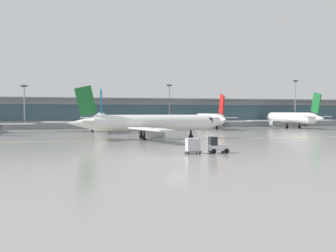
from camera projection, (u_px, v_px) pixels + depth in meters
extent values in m
plane|color=gray|center=(176.00, 158.00, 44.36)|extent=(400.00, 400.00, 0.00)
cube|color=yellow|center=(155.00, 140.00, 73.03)|extent=(109.92, 4.88, 0.01)
cube|color=#9EA3A8|center=(103.00, 114.00, 128.46)|extent=(195.14, 8.00, 9.00)
cube|color=#385666|center=(104.00, 113.00, 124.50)|extent=(187.33, 0.16, 5.04)
cube|color=slate|center=(103.00, 99.00, 126.83)|extent=(202.94, 11.00, 0.60)
cube|color=white|center=(10.00, 124.00, 96.86)|extent=(12.10, 6.32, 0.24)
cylinder|color=#999EA3|center=(0.00, 127.00, 97.40)|extent=(1.91, 3.12, 1.78)
cylinder|color=white|center=(101.00, 119.00, 105.72)|extent=(5.22, 23.79, 3.28)
cone|color=white|center=(100.00, 118.00, 119.27)|extent=(3.43, 4.18, 3.11)
cube|color=black|center=(101.00, 116.00, 116.67)|extent=(2.79, 3.15, 1.15)
cone|color=white|center=(101.00, 120.00, 91.53)|extent=(3.21, 5.46, 2.79)
cube|color=white|center=(68.00, 122.00, 102.39)|extent=(13.71, 7.68, 0.27)
cylinder|color=#999EA3|center=(79.00, 125.00, 104.32)|extent=(2.31, 3.63, 2.02)
cube|color=white|center=(132.00, 122.00, 105.34)|extent=(13.84, 5.67, 0.27)
cylinder|color=#999EA3|center=(122.00, 125.00, 106.32)|extent=(2.31, 3.63, 2.02)
cube|color=#1472B2|center=(101.00, 101.00, 92.40)|extent=(0.71, 4.43, 6.17)
cube|color=white|center=(91.00, 118.00, 92.50)|extent=(5.00, 2.71, 0.23)
cube|color=white|center=(111.00, 117.00, 93.35)|extent=(5.00, 2.71, 0.23)
cylinder|color=black|center=(101.00, 127.00, 113.94)|extent=(0.42, 0.42, 1.74)
cylinder|color=black|center=(101.00, 128.00, 113.96)|extent=(0.60, 0.91, 0.87)
cylinder|color=black|center=(92.00, 128.00, 103.53)|extent=(0.42, 0.42, 1.74)
cylinder|color=black|center=(92.00, 130.00, 103.55)|extent=(0.60, 0.91, 0.87)
cylinder|color=black|center=(109.00, 128.00, 104.31)|extent=(0.42, 0.42, 1.74)
cylinder|color=black|center=(109.00, 130.00, 104.33)|extent=(0.60, 0.91, 0.87)
cylinder|color=white|center=(208.00, 119.00, 117.93)|extent=(4.65, 22.07, 3.04)
cone|color=white|center=(198.00, 118.00, 130.47)|extent=(3.15, 3.85, 2.89)
cube|color=black|center=(199.00, 117.00, 128.07)|extent=(2.57, 2.91, 1.06)
cone|color=white|center=(223.00, 120.00, 104.78)|extent=(2.94, 5.04, 2.59)
cube|color=white|center=(185.00, 122.00, 114.76)|extent=(12.74, 7.03, 0.25)
cylinder|color=#999EA3|center=(192.00, 124.00, 116.58)|extent=(2.11, 3.35, 1.88)
cube|color=white|center=(235.00, 121.00, 117.64)|extent=(12.85, 5.37, 0.25)
cylinder|color=#999EA3|center=(226.00, 124.00, 118.53)|extent=(2.11, 3.35, 1.88)
cube|color=red|center=(222.00, 104.00, 105.58)|extent=(0.62, 4.11, 5.73)
cube|color=white|center=(213.00, 118.00, 105.66)|extent=(4.62, 2.47, 0.21)
cube|color=white|center=(229.00, 118.00, 106.49)|extent=(4.62, 2.47, 0.21)
cylinder|color=black|center=(202.00, 125.00, 125.54)|extent=(0.39, 0.39, 1.61)
cylinder|color=black|center=(202.00, 127.00, 125.56)|extent=(0.55, 0.84, 0.81)
cylinder|color=black|center=(203.00, 127.00, 115.88)|extent=(0.39, 0.39, 1.61)
cylinder|color=black|center=(203.00, 128.00, 115.89)|extent=(0.55, 0.84, 0.81)
cylinder|color=black|center=(217.00, 126.00, 116.64)|extent=(0.39, 0.39, 1.61)
cylinder|color=black|center=(217.00, 128.00, 116.65)|extent=(0.55, 0.84, 0.81)
cylinder|color=white|center=(290.00, 118.00, 124.12)|extent=(3.32, 23.35, 3.24)
cone|color=white|center=(268.00, 117.00, 137.26)|extent=(3.09, 3.90, 3.08)
cube|color=black|center=(272.00, 116.00, 134.74)|extent=(2.54, 2.93, 1.13)
cone|color=white|center=(318.00, 118.00, 110.36)|extent=(2.77, 5.20, 2.76)
cube|color=white|center=(270.00, 121.00, 120.16)|extent=(13.67, 6.58, 0.27)
cylinder|color=#999EA3|center=(275.00, 123.00, 122.27)|extent=(2.01, 3.44, 2.00)
cube|color=white|center=(316.00, 120.00, 124.47)|extent=(13.67, 6.66, 0.27)
cylinder|color=#999EA3|center=(306.00, 123.00, 125.19)|extent=(2.01, 3.44, 2.00)
cube|color=#19662D|center=(316.00, 103.00, 111.20)|extent=(0.36, 4.37, 6.10)
cube|color=white|center=(308.00, 117.00, 111.09)|extent=(4.78, 2.30, 0.23)
cube|color=white|center=(322.00, 117.00, 112.33)|extent=(4.78, 2.30, 0.23)
cylinder|color=black|center=(276.00, 125.00, 132.10)|extent=(0.42, 0.42, 1.72)
cylinder|color=black|center=(276.00, 126.00, 132.11)|extent=(0.53, 0.86, 0.86)
cylinder|color=black|center=(287.00, 126.00, 121.81)|extent=(0.42, 0.42, 1.72)
cylinder|color=black|center=(287.00, 127.00, 121.82)|extent=(0.53, 0.86, 0.86)
cylinder|color=black|center=(299.00, 126.00, 122.95)|extent=(0.42, 0.42, 1.72)
cylinder|color=black|center=(299.00, 127.00, 122.96)|extent=(0.53, 0.86, 0.86)
cylinder|color=white|center=(152.00, 123.00, 74.84)|extent=(22.12, 3.96, 3.06)
cone|color=white|center=(216.00, 122.00, 77.63)|extent=(3.79, 3.05, 2.90)
cube|color=black|center=(204.00, 120.00, 77.08)|extent=(2.85, 2.50, 1.07)
cone|color=white|center=(80.00, 123.00, 71.93)|extent=(5.00, 2.80, 2.60)
cube|color=white|center=(137.00, 126.00, 82.12)|extent=(6.70, 12.86, 0.25)
cylinder|color=#999EA3|center=(145.00, 130.00, 79.99)|extent=(3.31, 2.02, 1.89)
cube|color=white|center=(150.00, 129.00, 66.85)|extent=(5.78, 12.91, 0.25)
cylinder|color=#999EA3|center=(155.00, 133.00, 69.63)|extent=(3.31, 2.02, 1.89)
cube|color=#19662D|center=(86.00, 101.00, 71.98)|extent=(4.13, 0.49, 5.76)
cube|color=white|center=(88.00, 120.00, 74.39)|extent=(2.34, 4.58, 0.22)
cube|color=white|center=(88.00, 121.00, 70.01)|extent=(2.34, 4.58, 0.22)
cylinder|color=black|center=(191.00, 134.00, 76.60)|extent=(0.40, 0.40, 1.62)
cylinder|color=black|center=(191.00, 136.00, 76.62)|extent=(0.83, 0.53, 0.81)
cylinder|color=black|center=(141.00, 134.00, 76.56)|extent=(0.40, 0.40, 1.62)
cylinder|color=black|center=(141.00, 136.00, 76.58)|extent=(0.83, 0.53, 0.81)
cylinder|color=black|center=(145.00, 136.00, 72.52)|extent=(0.40, 0.40, 1.62)
cylinder|color=black|center=(145.00, 138.00, 72.54)|extent=(0.83, 0.53, 0.81)
cube|color=silver|center=(218.00, 148.00, 50.09)|extent=(2.68, 1.56, 0.70)
cube|color=#1E2328|center=(213.00, 141.00, 49.91)|extent=(0.98, 1.29, 1.10)
cylinder|color=black|center=(223.00, 150.00, 50.96)|extent=(0.61, 0.26, 0.60)
cylinder|color=black|center=(227.00, 151.00, 49.59)|extent=(0.61, 0.26, 0.60)
cylinder|color=black|center=(210.00, 150.00, 50.62)|extent=(0.61, 0.26, 0.60)
cylinder|color=black|center=(214.00, 151.00, 49.25)|extent=(0.61, 0.26, 0.60)
cube|color=#595B60|center=(193.00, 151.00, 49.44)|extent=(2.20, 1.73, 0.12)
cube|color=silver|center=(193.00, 145.00, 49.41)|extent=(1.69, 1.60, 1.60)
cylinder|color=black|center=(197.00, 152.00, 50.28)|extent=(0.23, 0.11, 0.22)
cylinder|color=black|center=(200.00, 153.00, 48.91)|extent=(0.23, 0.11, 0.22)
cylinder|color=black|center=(186.00, 152.00, 49.99)|extent=(0.23, 0.11, 0.22)
cylinder|color=black|center=(188.00, 153.00, 48.61)|extent=(0.23, 0.11, 0.22)
cylinder|color=gray|center=(24.00, 108.00, 113.81)|extent=(0.36, 0.36, 12.46)
cube|color=#3F3F42|center=(24.00, 86.00, 113.56)|extent=(1.80, 0.30, 0.50)
cylinder|color=gray|center=(169.00, 107.00, 127.46)|extent=(0.36, 0.36, 13.56)
cube|color=#3F3F42|center=(169.00, 85.00, 127.19)|extent=(1.80, 0.30, 0.50)
cylinder|color=gray|center=(295.00, 104.00, 137.32)|extent=(0.36, 0.36, 15.76)
cube|color=#3F3F42|center=(296.00, 81.00, 137.01)|extent=(1.80, 0.30, 0.50)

